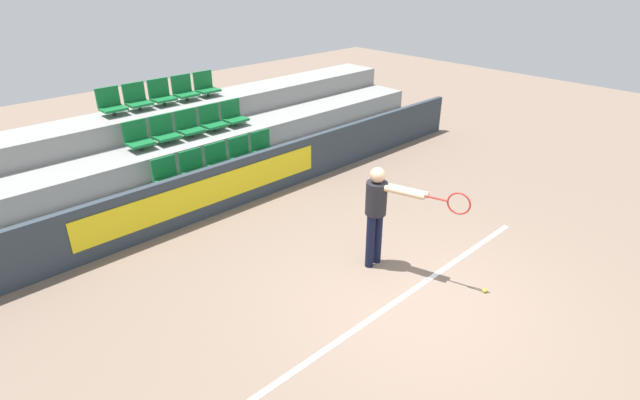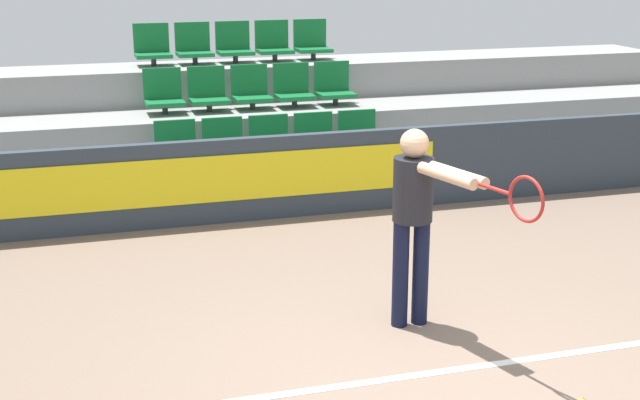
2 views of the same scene
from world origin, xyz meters
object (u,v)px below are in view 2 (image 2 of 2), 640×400
(stadium_chair_5, at_px, (164,95))
(stadium_chair_13, at_px, (273,44))
(stadium_chair_4, at_px, (359,137))
(stadium_chair_7, at_px, (251,91))
(stadium_chair_8, at_px, (293,89))
(stadium_chair_12, at_px, (234,45))
(stadium_chair_14, at_px, (312,43))
(stadium_chair_1, at_px, (224,146))
(stadium_chair_10, at_px, (152,48))
(stadium_chair_3, at_px, (315,140))
(stadium_chair_11, at_px, (194,47))
(stadium_chair_6, at_px, (208,93))
(stadium_chair_9, at_px, (334,87))
(stadium_chair_2, at_px, (271,143))
(stadium_chair_0, at_px, (177,149))
(tennis_player, at_px, (418,208))

(stadium_chair_5, distance_m, stadium_chair_13, 2.02)
(stadium_chair_4, height_order, stadium_chair_13, stadium_chair_13)
(stadium_chair_7, bearing_deg, stadium_chair_13, 62.04)
(stadium_chair_8, relative_size, stadium_chair_13, 1.00)
(stadium_chair_12, distance_m, stadium_chair_14, 1.11)
(stadium_chair_7, height_order, stadium_chair_14, stadium_chair_14)
(stadium_chair_1, xyz_separation_m, stadium_chair_8, (1.11, 1.05, 0.46))
(stadium_chair_10, bearing_deg, stadium_chair_7, -43.29)
(stadium_chair_4, xyz_separation_m, stadium_chair_10, (-2.22, 2.09, 0.92))
(stadium_chair_13, bearing_deg, stadium_chair_3, -90.00)
(stadium_chair_8, distance_m, stadium_chair_14, 1.27)
(stadium_chair_12, bearing_deg, stadium_chair_11, 180.00)
(stadium_chair_5, relative_size, stadium_chair_12, 1.00)
(stadium_chair_6, xyz_separation_m, stadium_chair_10, (-0.55, 1.05, 0.46))
(stadium_chair_11, height_order, stadium_chair_12, same)
(stadium_chair_8, xyz_separation_m, stadium_chair_13, (0.00, 1.05, 0.46))
(stadium_chair_4, xyz_separation_m, stadium_chair_11, (-1.66, 2.09, 0.92))
(stadium_chair_5, distance_m, stadium_chair_9, 2.22)
(stadium_chair_2, bearing_deg, stadium_chair_0, 180.00)
(stadium_chair_14, bearing_deg, stadium_chair_11, 180.00)
(stadium_chair_11, xyz_separation_m, stadium_chair_12, (0.55, 0.00, 0.00))
(stadium_chair_1, height_order, stadium_chair_13, stadium_chair_13)
(stadium_chair_8, bearing_deg, stadium_chair_7, 180.00)
(stadium_chair_8, height_order, stadium_chair_12, stadium_chair_12)
(stadium_chair_7, relative_size, tennis_player, 0.34)
(stadium_chair_3, relative_size, tennis_player, 0.34)
(stadium_chair_8, bearing_deg, stadium_chair_14, 62.04)
(stadium_chair_6, bearing_deg, stadium_chair_8, 0.00)
(stadium_chair_11, height_order, stadium_chair_14, same)
(stadium_chair_5, relative_size, stadium_chair_9, 1.00)
(stadium_chair_6, relative_size, stadium_chair_10, 1.00)
(stadium_chair_14, bearing_deg, stadium_chair_10, 180.00)
(stadium_chair_2, distance_m, stadium_chair_3, 0.55)
(stadium_chair_2, height_order, stadium_chair_14, stadium_chair_14)
(stadium_chair_1, xyz_separation_m, stadium_chair_3, (1.11, 0.00, 0.00))
(stadium_chair_0, relative_size, stadium_chair_12, 1.00)
(stadium_chair_0, relative_size, stadium_chair_2, 1.00)
(stadium_chair_10, bearing_deg, stadium_chair_5, -90.00)
(stadium_chair_7, xyz_separation_m, stadium_chair_13, (0.55, 1.05, 0.46))
(stadium_chair_10, bearing_deg, stadium_chair_3, -51.48)
(stadium_chair_9, xyz_separation_m, stadium_chair_12, (-1.11, 1.05, 0.46))
(stadium_chair_5, relative_size, stadium_chair_11, 1.00)
(stadium_chair_5, distance_m, stadium_chair_12, 1.59)
(stadium_chair_9, bearing_deg, stadium_chair_2, -136.71)
(stadium_chair_4, height_order, stadium_chair_7, stadium_chair_7)
(stadium_chair_6, relative_size, stadium_chair_14, 1.00)
(stadium_chair_3, relative_size, stadium_chair_10, 1.00)
(stadium_chair_10, height_order, stadium_chair_12, same)
(stadium_chair_3, distance_m, stadium_chair_14, 2.35)
(stadium_chair_0, height_order, stadium_chair_13, stadium_chair_13)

